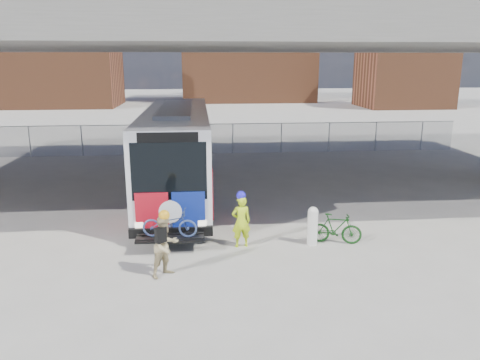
{
  "coord_description": "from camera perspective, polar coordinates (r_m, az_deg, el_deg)",
  "views": [
    {
      "loc": [
        -1.11,
        -16.21,
        5.52
      ],
      "look_at": [
        0.27,
        -0.91,
        1.6
      ],
      "focal_mm": 35.0,
      "sensor_mm": 36.0,
      "label": 1
    }
  ],
  "objects": [
    {
      "name": "bollard",
      "position": [
        14.58,
        8.84,
        -5.37
      ],
      "size": [
        0.32,
        0.32,
        1.21
      ],
      "color": "silver",
      "rests_on": "ground"
    },
    {
      "name": "cyclist_hivis",
      "position": [
        14.18,
        0.14,
        -4.91
      ],
      "size": [
        0.63,
        0.46,
        1.76
      ],
      "rotation": [
        0.0,
        0.0,
        3.28
      ],
      "color": "#C6EA18",
      "rests_on": "ground"
    },
    {
      "name": "cyclist_tan",
      "position": [
        12.46,
        -9.09,
        -7.84
      ],
      "size": [
        1.02,
        1.0,
        1.82
      ],
      "rotation": [
        0.0,
        0.0,
        0.71
      ],
      "color": "tan",
      "rests_on": "ground"
    },
    {
      "name": "chainlink_fence",
      "position": [
        28.53,
        -2.89,
        6.05
      ],
      "size": [
        30.0,
        0.06,
        30.0
      ],
      "color": "gray",
      "rests_on": "ground"
    },
    {
      "name": "bus",
      "position": [
        19.98,
        -7.66,
        4.36
      ],
      "size": [
        2.67,
        12.94,
        3.69
      ],
      "color": "silver",
      "rests_on": "ground"
    },
    {
      "name": "bike_parked",
      "position": [
        14.85,
        11.59,
        -5.82
      ],
      "size": [
        1.66,
        0.85,
        0.96
      ],
      "primitive_type": "imported",
      "rotation": [
        0.0,
        0.0,
        1.31
      ],
      "color": "#144014",
      "rests_on": "ground"
    },
    {
      "name": "ground",
      "position": [
        17.16,
        -1.18,
        -4.45
      ],
      "size": [
        160.0,
        160.0,
        0.0
      ],
      "primitive_type": "plane",
      "color": "#9E9991",
      "rests_on": "ground"
    },
    {
      "name": "overpass",
      "position": [
        20.26,
        -2.11,
        17.21
      ],
      "size": [
        40.0,
        16.0,
        7.95
      ],
      "color": "#605E59",
      "rests_on": "ground"
    },
    {
      "name": "brick_buildings",
      "position": [
        64.48,
        -3.18,
        14.21
      ],
      "size": [
        54.0,
        22.0,
        12.0
      ],
      "color": "brown",
      "rests_on": "ground"
    },
    {
      "name": "smokestack",
      "position": [
        73.13,
        7.21,
        19.69
      ],
      "size": [
        2.2,
        2.2,
        25.0
      ],
      "primitive_type": "cylinder",
      "color": "brown",
      "rests_on": "ground"
    }
  ]
}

